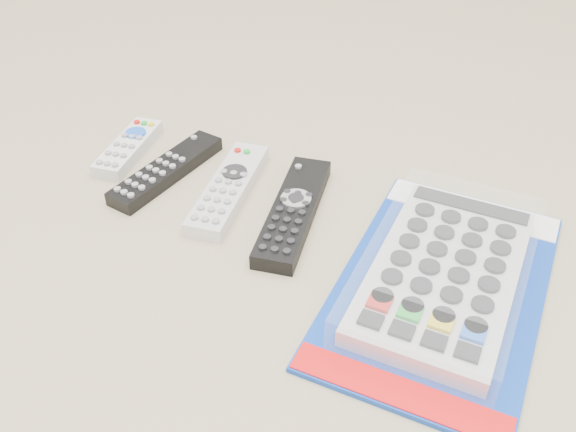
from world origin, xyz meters
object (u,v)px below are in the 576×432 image
at_px(remote_slim_black, 166,170).
at_px(remote_silver_dvd, 229,189).
at_px(jumbo_remote_packaged, 445,272).
at_px(remote_large_black, 293,211).
at_px(remote_small_grey, 128,148).

distance_m(remote_slim_black, remote_silver_dvd, 0.09).
distance_m(remote_silver_dvd, jumbo_remote_packaged, 0.29).
bearing_deg(remote_large_black, remote_silver_dvd, 164.83).
relative_size(remote_slim_black, remote_silver_dvd, 0.97).
height_order(remote_small_grey, jumbo_remote_packaged, jumbo_remote_packaged).
distance_m(remote_silver_dvd, remote_large_black, 0.09).
bearing_deg(remote_silver_dvd, remote_small_grey, 162.27).
relative_size(remote_slim_black, jumbo_remote_packaged, 0.55).
height_order(remote_slim_black, remote_large_black, remote_large_black).
relative_size(remote_silver_dvd, jumbo_remote_packaged, 0.57).
relative_size(remote_small_grey, remote_large_black, 0.67).
bearing_deg(remote_small_grey, remote_silver_dvd, -17.53).
bearing_deg(remote_silver_dvd, jumbo_remote_packaged, -18.40).
height_order(remote_slim_black, jumbo_remote_packaged, jumbo_remote_packaged).
bearing_deg(remote_slim_black, remote_small_grey, 171.28).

